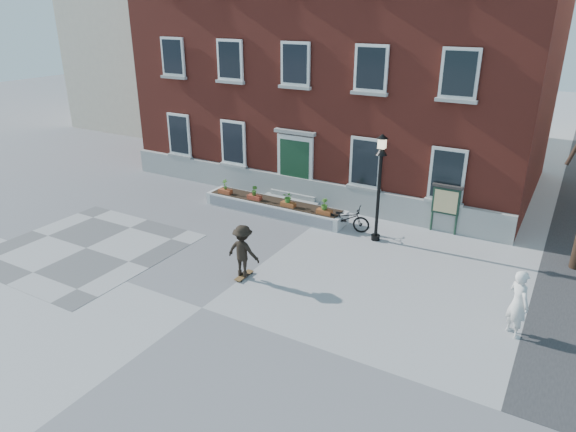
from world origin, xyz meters
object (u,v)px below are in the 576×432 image
Objects in this scene: bicycle at (345,218)px; skateboarder at (243,251)px; notice_board at (446,201)px; lamp_post at (380,173)px; bystander at (518,303)px.

bicycle is 5.14m from skateboarder.
skateboarder is (-4.50, -6.64, -0.35)m from notice_board.
notice_board is at bearing -73.56° from bicycle.
lamp_post is at bearing -135.50° from notice_board.
skateboarder is (-2.56, -4.73, -1.63)m from lamp_post.
notice_board is (1.94, 1.91, -1.28)m from lamp_post.
lamp_post is at bearing -110.94° from bicycle.
lamp_post is (1.33, -0.24, 2.05)m from bicycle.
lamp_post is (-5.21, 3.73, 1.62)m from bystander.
lamp_post reaches higher than bystander.
skateboarder is (-1.23, -4.97, 0.43)m from bicycle.
bicycle is 1.01× the size of bystander.
bystander reaches higher than bicycle.
notice_board reaches higher than bystander.
bystander is (6.54, -3.97, 0.43)m from bicycle.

